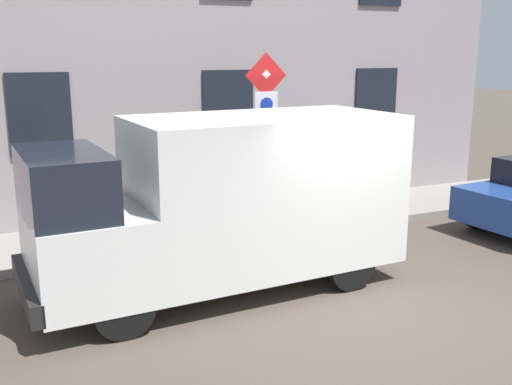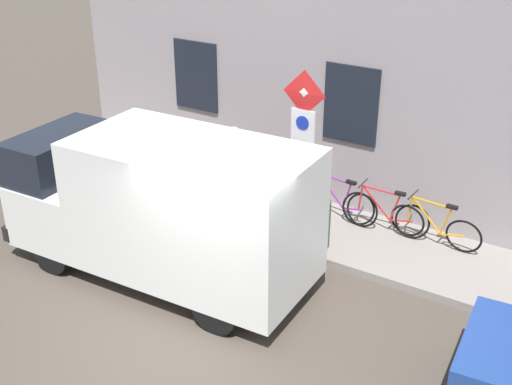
{
  "view_description": "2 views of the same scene",
  "coord_description": "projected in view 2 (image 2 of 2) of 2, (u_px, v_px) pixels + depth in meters",
  "views": [
    {
      "loc": [
        -6.3,
        4.56,
        3.36
      ],
      "look_at": [
        2.81,
        0.4,
        1.01
      ],
      "focal_mm": 41.68,
      "sensor_mm": 36.0,
      "label": 1
    },
    {
      "loc": [
        -5.98,
        -4.9,
        6.24
      ],
      "look_at": [
        2.79,
        0.67,
        1.2
      ],
      "focal_mm": 46.56,
      "sensor_mm": 36.0,
      "label": 2
    }
  ],
  "objects": [
    {
      "name": "ground_plane",
      "position": [
        192.0,
        348.0,
        9.63
      ],
      "size": [
        80.0,
        80.0,
        0.0
      ],
      "primitive_type": "plane",
      "color": "#4C4239"
    },
    {
      "name": "sidewalk_slab",
      "position": [
        321.0,
        229.0,
        12.69
      ],
      "size": [
        2.06,
        15.28,
        0.14
      ],
      "primitive_type": "cube",
      "color": "gray",
      "rests_on": "ground_plane"
    },
    {
      "name": "building_facade",
      "position": [
        364.0,
        32.0,
        12.21
      ],
      "size": [
        0.75,
        13.28,
        7.14
      ],
      "color": "gray",
      "rests_on": "ground_plane"
    },
    {
      "name": "sign_post_stacked",
      "position": [
        303.0,
        136.0,
        11.13
      ],
      "size": [
        0.15,
        0.56,
        3.12
      ],
      "color": "#474C47",
      "rests_on": "sidewalk_slab"
    },
    {
      "name": "delivery_van",
      "position": [
        163.0,
        205.0,
        10.81
      ],
      "size": [
        2.25,
        5.42,
        2.5
      ],
      "rotation": [
        0.0,
        0.0,
        1.62
      ],
      "color": "silver",
      "rests_on": "ground_plane"
    },
    {
      "name": "bicycle_orange",
      "position": [
        435.0,
        226.0,
        11.89
      ],
      "size": [
        0.46,
        1.71,
        0.89
      ],
      "rotation": [
        0.0,
        0.0,
        1.54
      ],
      "color": "black",
      "rests_on": "sidewalk_slab"
    },
    {
      "name": "bicycle_red",
      "position": [
        385.0,
        213.0,
        12.35
      ],
      "size": [
        0.46,
        1.71,
        0.89
      ],
      "rotation": [
        0.0,
        0.0,
        1.62
      ],
      "color": "black",
      "rests_on": "sidewalk_slab"
    },
    {
      "name": "bicycle_purple",
      "position": [
        338.0,
        200.0,
        12.81
      ],
      "size": [
        0.46,
        1.71,
        0.89
      ],
      "rotation": [
        0.0,
        0.0,
        1.47
      ],
      "color": "black",
      "rests_on": "sidewalk_slab"
    },
    {
      "name": "pedestrian",
      "position": [
        235.0,
        165.0,
        12.97
      ],
      "size": [
        0.47,
        0.47,
        1.72
      ],
      "rotation": [
        0.0,
        0.0,
        5.5
      ],
      "color": "#262B47",
      "rests_on": "sidewalk_slab"
    },
    {
      "name": "litter_bin",
      "position": [
        318.0,
        223.0,
        11.82
      ],
      "size": [
        0.44,
        0.44,
        0.9
      ],
      "primitive_type": "cylinder",
      "color": "#2D5133",
      "rests_on": "sidewalk_slab"
    }
  ]
}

